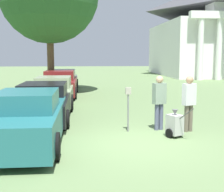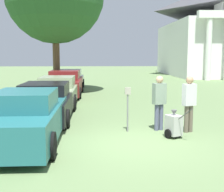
% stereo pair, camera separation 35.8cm
% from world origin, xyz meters
% --- Properties ---
extents(ground_plane, '(120.00, 120.00, 0.00)m').
position_xyz_m(ground_plane, '(0.00, 0.00, 0.00)').
color(ground_plane, '#607A4C').
extents(parked_car_teal, '(1.95, 4.84, 1.50)m').
position_xyz_m(parked_car_teal, '(-2.99, 0.24, 0.70)').
color(parked_car_teal, '#23666B').
rests_on(parked_car_teal, ground_plane).
extents(parked_car_black, '(2.04, 5.05, 1.42)m').
position_xyz_m(parked_car_black, '(-2.99, 3.54, 0.66)').
color(parked_car_black, black).
rests_on(parked_car_black, ground_plane).
extents(parked_car_sage, '(1.99, 5.06, 1.41)m').
position_xyz_m(parked_car_sage, '(-2.99, 7.13, 0.66)').
color(parked_car_sage, gray).
rests_on(parked_car_sage, ground_plane).
extents(parked_car_maroon, '(2.08, 5.27, 1.54)m').
position_xyz_m(parked_car_maroon, '(-2.99, 10.68, 0.71)').
color(parked_car_maroon, maroon).
rests_on(parked_car_maroon, ground_plane).
extents(parked_car_white, '(1.94, 5.16, 1.45)m').
position_xyz_m(parked_car_white, '(-2.99, 13.74, 0.67)').
color(parked_car_white, silver).
rests_on(parked_car_white, ground_plane).
extents(parking_meter, '(0.18, 0.09, 1.44)m').
position_xyz_m(parking_meter, '(-0.05, 1.43, 1.00)').
color(parking_meter, slate).
rests_on(parking_meter, ground_plane).
extents(person_worker, '(0.47, 0.36, 1.79)m').
position_xyz_m(person_worker, '(1.00, 1.59, 1.03)').
color(person_worker, '#515670').
rests_on(person_worker, ground_plane).
extents(person_supervisor, '(0.47, 0.37, 1.79)m').
position_xyz_m(person_supervisor, '(1.90, 1.29, 1.03)').
color(person_supervisor, '#665B4C').
rests_on(person_supervisor, ground_plane).
extents(equipment_cart, '(0.62, 0.97, 1.00)m').
position_xyz_m(equipment_cart, '(1.26, 0.63, 0.39)').
color(equipment_cart, '#B2B2AD').
rests_on(equipment_cart, ground_plane).
extents(church, '(9.51, 16.52, 21.89)m').
position_xyz_m(church, '(12.48, 29.36, 5.62)').
color(church, white).
rests_on(church, ground_plane).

